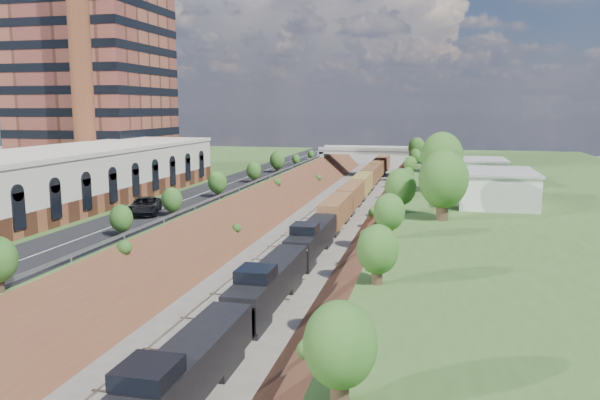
% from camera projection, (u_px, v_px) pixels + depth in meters
% --- Properties ---
extents(platform_left, '(44.00, 180.00, 5.00)m').
position_uv_depth(platform_left, '(120.00, 199.00, 93.64)').
color(platform_left, '#3F5A25').
rests_on(platform_left, ground).
extents(platform_right, '(44.00, 180.00, 5.00)m').
position_uv_depth(platform_right, '(561.00, 216.00, 78.99)').
color(platform_right, '#3F5A25').
rests_on(platform_right, ground).
extents(embankment_left, '(10.00, 180.00, 10.00)m').
position_uv_depth(embankment_left, '(251.00, 220.00, 89.15)').
color(embankment_left, brown).
rests_on(embankment_left, ground).
extents(embankment_right, '(10.00, 180.00, 10.00)m').
position_uv_depth(embankment_right, '(397.00, 227.00, 84.26)').
color(embankment_right, brown).
rests_on(embankment_right, ground).
extents(rail_left_track, '(1.58, 180.00, 0.18)m').
position_uv_depth(rail_left_track, '(305.00, 222.00, 87.27)').
color(rail_left_track, gray).
rests_on(rail_left_track, ground).
extents(rail_right_track, '(1.58, 180.00, 0.18)m').
position_uv_depth(rail_right_track, '(339.00, 223.00, 86.11)').
color(rail_right_track, gray).
rests_on(rail_right_track, ground).
extents(road, '(8.00, 180.00, 0.10)m').
position_uv_depth(road, '(223.00, 186.00, 89.36)').
color(road, black).
rests_on(road, platform_left).
extents(guardrail, '(0.10, 171.00, 0.70)m').
position_uv_depth(guardrail, '(248.00, 184.00, 88.18)').
color(guardrail, '#99999E').
rests_on(guardrail, platform_left).
extents(commercial_building, '(14.30, 62.30, 7.00)m').
position_uv_depth(commercial_building, '(60.00, 179.00, 70.42)').
color(commercial_building, brown).
rests_on(commercial_building, platform_left).
extents(highrise_tower, '(22.00, 22.00, 53.90)m').
position_uv_depth(highrise_tower, '(91.00, 16.00, 102.89)').
color(highrise_tower, brown).
rests_on(highrise_tower, platform_left).
extents(smokestack, '(3.20, 3.20, 40.00)m').
position_uv_depth(smokestack, '(80.00, 53.00, 86.94)').
color(smokestack, brown).
rests_on(smokestack, platform_left).
extents(overpass, '(24.50, 8.30, 7.40)m').
position_uv_depth(overpass, '(369.00, 157.00, 145.61)').
color(overpass, gray).
rests_on(overpass, ground).
extents(white_building_near, '(9.00, 12.00, 4.00)m').
position_uv_depth(white_building_near, '(495.00, 189.00, 72.70)').
color(white_building_near, silver).
rests_on(white_building_near, platform_right).
extents(white_building_far, '(8.00, 10.00, 3.60)m').
position_uv_depth(white_building_far, '(479.00, 172.00, 94.01)').
color(white_building_far, silver).
rests_on(white_building_far, platform_right).
extents(tree_right_large, '(5.25, 5.25, 7.61)m').
position_uv_depth(tree_right_large, '(443.00, 180.00, 62.22)').
color(tree_right_large, '#473323').
rests_on(tree_right_large, platform_right).
extents(tree_left_crest, '(2.45, 2.45, 3.55)m').
position_uv_depth(tree_left_crest, '(98.00, 226.00, 49.73)').
color(tree_left_crest, '#473323').
rests_on(tree_left_crest, platform_left).
extents(freight_train, '(2.81, 143.95, 4.55)m').
position_uv_depth(freight_train, '(350.00, 196.00, 96.67)').
color(freight_train, black).
rests_on(freight_train, ground).
extents(suv, '(5.26, 7.49, 1.90)m').
position_uv_depth(suv, '(145.00, 206.00, 65.76)').
color(suv, black).
rests_on(suv, road).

